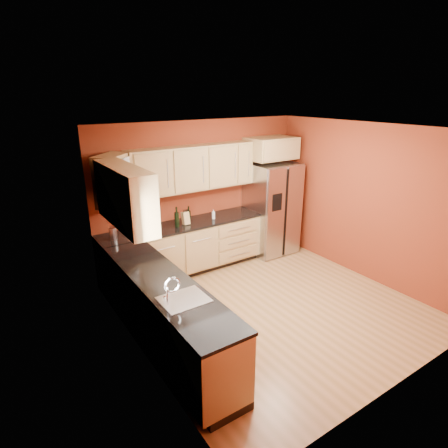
{
  "coord_description": "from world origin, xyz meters",
  "views": [
    {
      "loc": [
        -3.29,
        -3.69,
        3.05
      ],
      "look_at": [
        -0.24,
        0.9,
        1.09
      ],
      "focal_mm": 30.0,
      "sensor_mm": 36.0,
      "label": 1
    }
  ],
  "objects_px": {
    "canister_left": "(113,233)",
    "soap_dispenser": "(213,214)",
    "wine_bottle_a": "(177,217)",
    "knife_block": "(186,218)",
    "refrigerator": "(271,208)"
  },
  "relations": [
    {
      "from": "wine_bottle_a",
      "to": "soap_dispenser",
      "type": "bearing_deg",
      "value": 0.92
    },
    {
      "from": "canister_left",
      "to": "soap_dispenser",
      "type": "xyz_separation_m",
      "value": [
        1.78,
        -0.02,
        -0.01
      ]
    },
    {
      "from": "wine_bottle_a",
      "to": "knife_block",
      "type": "distance_m",
      "value": 0.19
    },
    {
      "from": "soap_dispenser",
      "to": "knife_block",
      "type": "bearing_deg",
      "value": 177.79
    },
    {
      "from": "wine_bottle_a",
      "to": "knife_block",
      "type": "height_order",
      "value": "wine_bottle_a"
    },
    {
      "from": "refrigerator",
      "to": "knife_block",
      "type": "xyz_separation_m",
      "value": [
        -1.87,
        0.03,
        0.14
      ]
    },
    {
      "from": "canister_left",
      "to": "soap_dispenser",
      "type": "height_order",
      "value": "canister_left"
    },
    {
      "from": "refrigerator",
      "to": "canister_left",
      "type": "distance_m",
      "value": 3.11
    },
    {
      "from": "canister_left",
      "to": "refrigerator",
      "type": "bearing_deg",
      "value": -0.64
    },
    {
      "from": "knife_block",
      "to": "wine_bottle_a",
      "type": "bearing_deg",
      "value": -171.68
    },
    {
      "from": "refrigerator",
      "to": "wine_bottle_a",
      "type": "xyz_separation_m",
      "value": [
        -2.05,
        0.0,
        0.2
      ]
    },
    {
      "from": "refrigerator",
      "to": "soap_dispenser",
      "type": "relative_size",
      "value": 10.77
    },
    {
      "from": "refrigerator",
      "to": "soap_dispenser",
      "type": "distance_m",
      "value": 1.33
    },
    {
      "from": "canister_left",
      "to": "wine_bottle_a",
      "type": "relative_size",
      "value": 0.55
    },
    {
      "from": "canister_left",
      "to": "soap_dispenser",
      "type": "relative_size",
      "value": 1.14
    }
  ]
}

